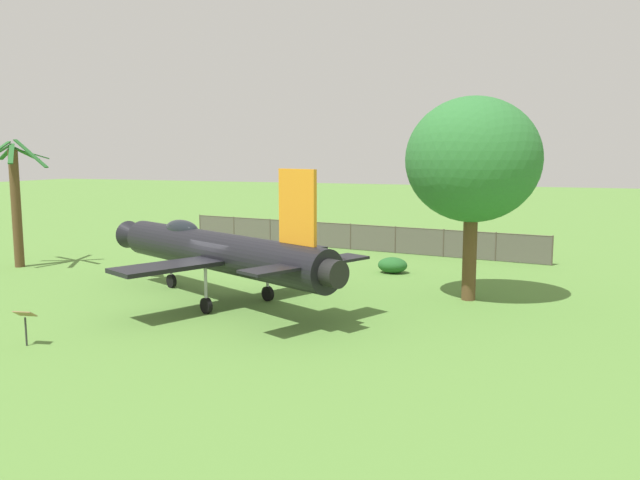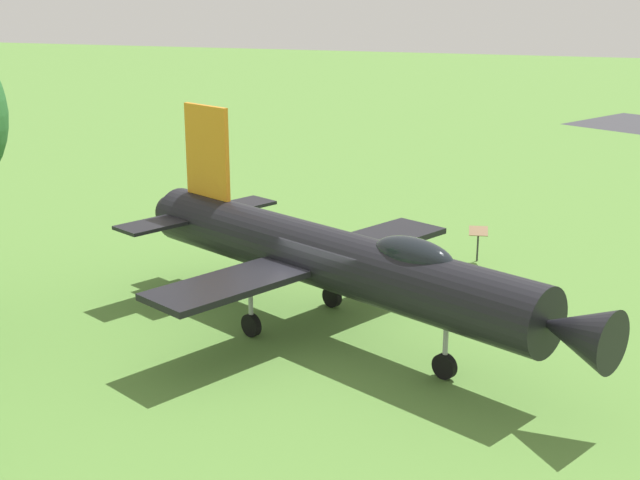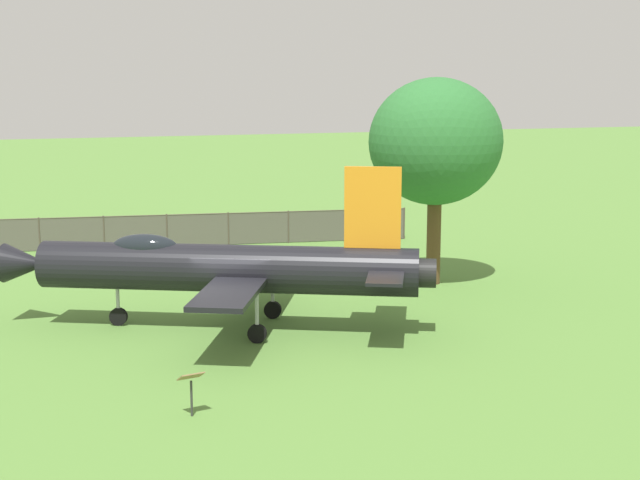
{
  "view_description": "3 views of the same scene",
  "coord_description": "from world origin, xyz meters",
  "px_view_note": "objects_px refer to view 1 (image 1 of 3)",
  "views": [
    {
      "loc": [
        12.77,
        -22.0,
        5.93
      ],
      "look_at": [
        3.74,
        1.58,
        2.5
      ],
      "focal_mm": 35.63,
      "sensor_mm": 36.0,
      "label": 1
    },
    {
      "loc": [
        -6.64,
        19.23,
        8.51
      ],
      "look_at": [
        0.22,
        -0.09,
        2.46
      ],
      "focal_mm": 47.81,
      "sensor_mm": 36.0,
      "label": 2
    },
    {
      "loc": [
        -6.44,
        -28.45,
        8.2
      ],
      "look_at": [
        3.74,
        1.58,
        2.5
      ],
      "focal_mm": 50.99,
      "sensor_mm": 36.0,
      "label": 3
    }
  ],
  "objects_px": {
    "display_jet": "(214,250)",
    "info_plaque": "(25,319)",
    "shade_tree": "(473,161)",
    "shrub_near_fence": "(393,265)",
    "palm_tree": "(16,202)"
  },
  "relations": [
    {
      "from": "display_jet",
      "to": "palm_tree",
      "type": "bearing_deg",
      "value": 12.6
    },
    {
      "from": "display_jet",
      "to": "palm_tree",
      "type": "distance_m",
      "value": 13.99
    },
    {
      "from": "shrub_near_fence",
      "to": "info_plaque",
      "type": "xyz_separation_m",
      "value": [
        -7.58,
        -15.97,
        0.46
      ]
    },
    {
      "from": "shade_tree",
      "to": "palm_tree",
      "type": "bearing_deg",
      "value": -178.21
    },
    {
      "from": "shrub_near_fence",
      "to": "palm_tree",
      "type": "bearing_deg",
      "value": -164.11
    },
    {
      "from": "palm_tree",
      "to": "info_plaque",
      "type": "height_order",
      "value": "palm_tree"
    },
    {
      "from": "shrub_near_fence",
      "to": "info_plaque",
      "type": "height_order",
      "value": "info_plaque"
    },
    {
      "from": "display_jet",
      "to": "info_plaque",
      "type": "relative_size",
      "value": 11.83
    },
    {
      "from": "display_jet",
      "to": "shade_tree",
      "type": "xyz_separation_m",
      "value": [
        9.68,
        3.78,
        3.58
      ]
    },
    {
      "from": "display_jet",
      "to": "info_plaque",
      "type": "xyz_separation_m",
      "value": [
        -2.3,
        -7.55,
        -1.23
      ]
    },
    {
      "from": "shade_tree",
      "to": "shrub_near_fence",
      "type": "relative_size",
      "value": 5.53
    },
    {
      "from": "shade_tree",
      "to": "shrub_near_fence",
      "type": "height_order",
      "value": "shade_tree"
    },
    {
      "from": "display_jet",
      "to": "shrub_near_fence",
      "type": "height_order",
      "value": "display_jet"
    },
    {
      "from": "display_jet",
      "to": "shade_tree",
      "type": "relative_size",
      "value": 1.65
    },
    {
      "from": "shade_tree",
      "to": "display_jet",
      "type": "bearing_deg",
      "value": -158.64
    }
  ]
}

